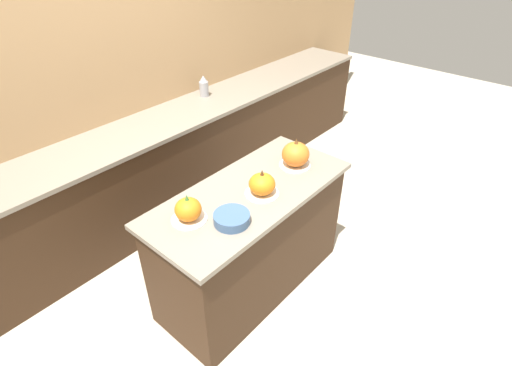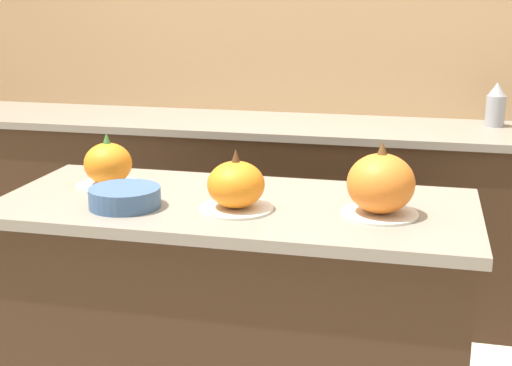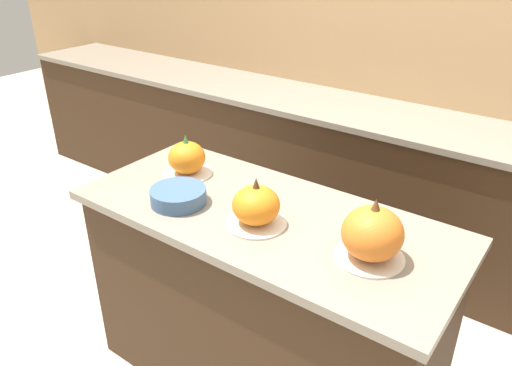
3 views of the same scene
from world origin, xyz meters
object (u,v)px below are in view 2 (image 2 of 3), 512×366
pumpkin_cake_center (236,186)px  bottle_tall (496,105)px  pumpkin_cake_left (108,165)px  mixing_bowl (125,197)px  pumpkin_cake_right (381,185)px

pumpkin_cake_center → bottle_tall: bearing=59.8°
pumpkin_cake_left → mixing_bowl: bearing=-54.6°
pumpkin_cake_right → bottle_tall: size_ratio=1.11×
pumpkin_cake_right → mixing_bowl: pumpkin_cake_right is taller
pumpkin_cake_left → mixing_bowl: pumpkin_cake_left is taller
pumpkin_cake_left → pumpkin_cake_right: pumpkin_cake_right is taller
pumpkin_cake_right → mixing_bowl: bearing=-172.6°
pumpkin_cake_right → bottle_tall: (0.43, 1.42, 0.03)m
pumpkin_cake_right → mixing_bowl: size_ratio=1.04×
pumpkin_cake_left → bottle_tall: (1.34, 1.31, 0.05)m
pumpkin_cake_center → mixing_bowl: bearing=-171.2°
pumpkin_cake_left → bottle_tall: size_ratio=1.06×
pumpkin_cake_right → mixing_bowl: 0.77m
pumpkin_cake_left → bottle_tall: 1.88m
pumpkin_cake_center → bottle_tall: (0.86, 1.47, 0.05)m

